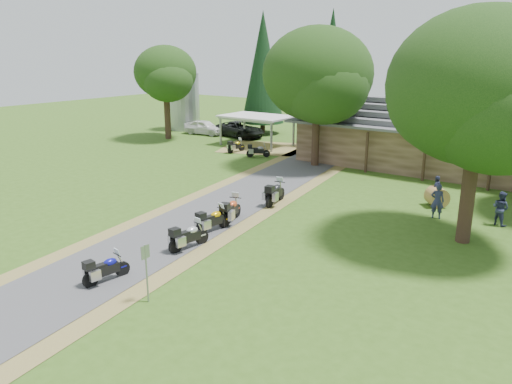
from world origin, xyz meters
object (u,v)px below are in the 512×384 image
Objects in this scene: motorcycle_row_c at (213,219)px; motorcycle_row_e at (275,192)px; car_dark_suv at (240,125)px; motorcycle_row_a at (106,267)px; lodge at (446,135)px; silo at (184,99)px; hay_bale at (437,197)px; motorcycle_row_d at (231,209)px; car_white_sedan at (204,125)px; motorcycle_carport_a at (236,145)px; motorcycle_carport_b at (258,150)px; carport at (257,131)px; motorcycle_row_b at (189,235)px.

motorcycle_row_e is (-0.08, 5.41, 0.06)m from motorcycle_row_c.
car_dark_suv reaches higher than motorcycle_row_a.
lodge is 28.04m from silo.
motorcycle_row_a is 1.55× the size of hay_bale.
motorcycle_row_d is 11.45m from hay_bale.
silo is 5.95× the size of hay_bale.
car_white_sedan is 3.01× the size of motorcycle_row_c.
silo is at bearing 68.71° from motorcycle_carport_a.
car_dark_suv reaches higher than motorcycle_row_c.
car_white_sedan is 27.10m from motorcycle_row_d.
motorcycle_carport_b is (-8.17, 15.07, -0.06)m from motorcycle_row_c.
car_white_sedan is 3.94m from car_dark_suv.
motorcycle_row_e is 12.59m from motorcycle_carport_b.
motorcycle_row_e is at bearing -17.56° from motorcycle_row_d.
carport reaches higher than motorcycle_row_b.
lodge is 24.06m from car_white_sedan.
hay_bale is (7.42, 4.79, -0.15)m from motorcycle_row_e.
motorcycle_carport_a is at bearing 35.36° from motorcycle_row_a.
car_white_sedan is (-23.98, 1.12, -1.53)m from lodge.
carport is 4.74m from car_dark_suv.
motorcycle_carport_b reaches higher than motorcycle_row_a.
motorcycle_carport_b is at bearing 29.76° from motorcycle_row_e.
lodge is at bearing 2.56° from carport.
lodge is 12.75× the size of motorcycle_carport_a.
motorcycle_row_b is 2.27m from motorcycle_row_c.
motorcycle_row_c is at bearing -137.85° from motorcycle_carport_a.
lodge is 3.48× the size of carport.
motorcycle_row_d is 1.21× the size of motorcycle_carport_b.
silo is 28.55m from motorcycle_row_e.
motorcycle_row_d is at bearing 169.10° from motorcycle_row_e.
lodge reaches higher than hay_bale.
car_white_sedan is 12.37m from motorcycle_carport_b.
silo reaches higher than motorcycle_row_c.
carport reaches higher than car_white_sedan.
motorcycle_row_d is at bearing -105.45° from lodge.
motorcycle_row_b is (0.27, 4.12, 0.06)m from motorcycle_row_a.
motorcycle_carport_b is at bearing -52.71° from carport.
motorcycle_row_b is 7.65m from motorcycle_row_e.
motorcycle_row_a is 0.83× the size of motorcycle_row_e.
silo is 1.08× the size of car_dark_suv.
motorcycle_carport_a is 1.00× the size of motorcycle_carport_b.
silo is 16.69m from motorcycle_carport_b.
silo reaches higher than hay_bale.
motorcycle_row_c is at bearing 10.89° from motorcycle_row_a.
motorcycle_row_c is (23.00, -22.25, -2.58)m from silo.
motorcycle_carport_b is at bearing -124.20° from car_white_sedan.
motorcycle_carport_b is at bearing 162.60° from hay_bale.
carport is at bearing -177.84° from lodge.
motorcycle_row_d reaches higher than motorcycle_carport_b.
motorcycle_row_d is (22.87, -20.72, -2.52)m from silo.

